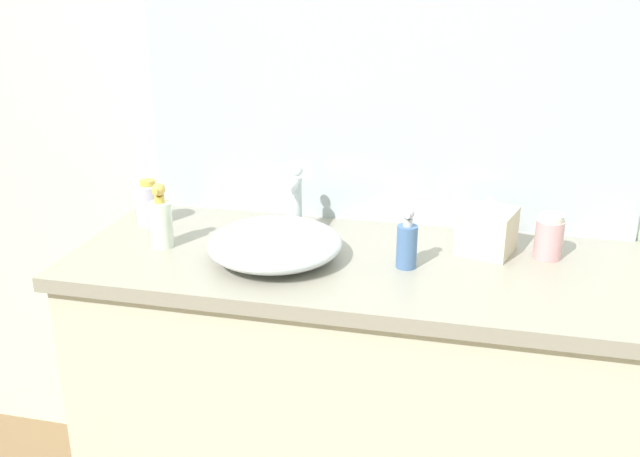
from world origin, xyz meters
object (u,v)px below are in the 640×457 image
(sink_basin, at_px, (275,243))
(perfume_bottle, at_px, (407,243))
(tissue_box, at_px, (487,228))
(lotion_bottle, at_px, (549,237))
(spray_can, at_px, (149,203))
(soap_dispenser, at_px, (161,221))

(sink_basin, xyz_separation_m, perfume_bottle, (0.32, 0.03, 0.02))
(tissue_box, bearing_deg, sink_basin, -161.66)
(lotion_bottle, height_order, spray_can, spray_can)
(spray_can, bearing_deg, tissue_box, -0.06)
(perfume_bottle, height_order, spray_can, perfume_bottle)
(perfume_bottle, bearing_deg, soap_dispenser, -178.98)
(soap_dispenser, bearing_deg, lotion_bottle, 8.90)
(tissue_box, bearing_deg, perfume_bottle, -142.50)
(soap_dispenser, relative_size, tissue_box, 1.08)
(sink_basin, distance_m, spray_can, 0.45)
(lotion_bottle, bearing_deg, tissue_box, 179.30)
(lotion_bottle, relative_size, perfume_bottle, 0.74)
(sink_basin, distance_m, soap_dispenser, 0.31)
(soap_dispenser, xyz_separation_m, lotion_bottle, (0.96, 0.15, -0.02))
(sink_basin, bearing_deg, spray_can, 157.93)
(lotion_bottle, distance_m, spray_can, 1.07)
(lotion_bottle, height_order, tissue_box, tissue_box)
(sink_basin, relative_size, soap_dispenser, 1.99)
(sink_basin, relative_size, lotion_bottle, 3.00)
(soap_dispenser, bearing_deg, tissue_box, 10.64)
(perfume_bottle, distance_m, spray_can, 0.75)
(lotion_bottle, relative_size, tissue_box, 0.71)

